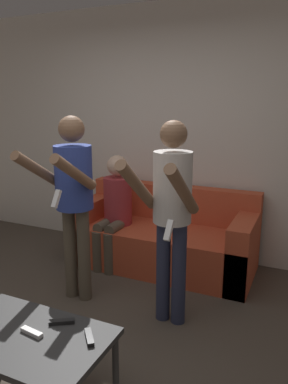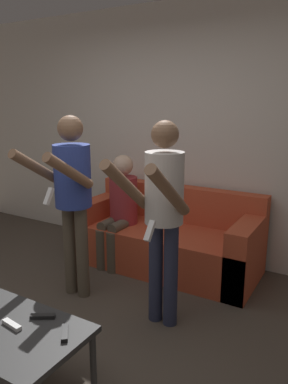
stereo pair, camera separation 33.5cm
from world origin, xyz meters
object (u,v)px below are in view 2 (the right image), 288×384
at_px(coffee_table, 7,333).
at_px(person_standing_left, 72,188).
at_px(remote_mid, 65,333).
at_px(person_seated, 120,205).
at_px(remote_near, 12,325).
at_px(couch, 168,240).
at_px(remote_far, 43,316).
at_px(person_standing_right, 162,206).

bearing_deg(coffee_table, person_standing_left, 110.47).
height_order(coffee_table, remote_mid, remote_mid).
relative_size(person_seated, remote_near, 7.55).
bearing_deg(couch, remote_near, -90.26).
distance_m(couch, remote_mid, 1.94).
distance_m(person_seated, remote_near, 1.92).
height_order(couch, coffee_table, couch).
bearing_deg(couch, person_seated, -161.27).
xyz_separation_m(remote_near, remote_far, (0.09, 0.16, 0.00)).
height_order(person_seated, remote_far, person_seated).
height_order(person_standing_right, person_seated, person_standing_right).
relative_size(couch, remote_near, 12.23).
height_order(person_seated, coffee_table, person_seated).
xyz_separation_m(coffee_table, remote_mid, (0.35, 0.12, 0.05)).
bearing_deg(remote_mid, coffee_table, -161.45).
xyz_separation_m(person_seated, remote_near, (0.47, -1.85, -0.21)).
bearing_deg(remote_mid, person_standing_left, 128.06).
height_order(person_standing_left, coffee_table, person_standing_left).
bearing_deg(person_seated, remote_mid, -65.55).
relative_size(couch, remote_mid, 13.64).
bearing_deg(person_seated, person_standing_right, -41.12).
height_order(couch, person_seated, person_seated).
bearing_deg(remote_far, remote_near, -120.70).
distance_m(person_standing_right, remote_far, 1.10).
bearing_deg(couch, coffee_table, -90.96).
bearing_deg(remote_near, coffee_table, -142.01).
distance_m(person_seated, remote_mid, 1.93).
xyz_separation_m(person_standing_left, remote_mid, (0.75, -0.96, -0.56)).
xyz_separation_m(person_seated, remote_mid, (0.80, -1.75, -0.21)).
bearing_deg(coffee_table, person_standing_right, 66.24).
relative_size(person_standing_left, coffee_table, 1.68).
xyz_separation_m(couch, person_standing_right, (0.44, -0.96, 0.68)).
bearing_deg(couch, remote_far, -87.43).
height_order(person_standing_right, remote_near, person_standing_right).
height_order(coffee_table, remote_far, remote_far).
xyz_separation_m(person_standing_left, remote_far, (0.52, -0.90, -0.56)).
relative_size(person_standing_left, remote_near, 10.38).
xyz_separation_m(person_standing_right, coffee_table, (-0.47, -1.07, -0.59)).
bearing_deg(person_standing_left, couch, 65.53).
bearing_deg(person_standing_left, remote_near, -68.01).
relative_size(person_standing_right, coffee_table, 1.66).
height_order(remote_mid, remote_far, same).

